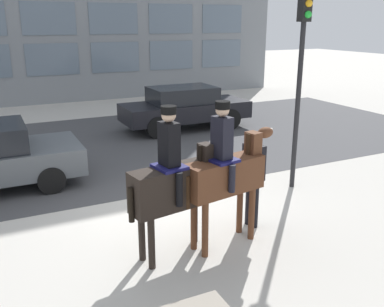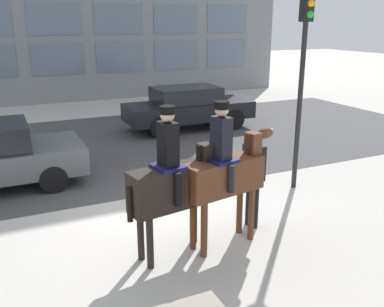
# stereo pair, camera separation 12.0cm
# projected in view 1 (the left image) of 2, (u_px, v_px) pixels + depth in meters

# --- Properties ---
(ground_plane) EXTENTS (80.00, 80.00, 0.00)m
(ground_plane) POSITION_uv_depth(u_px,v_px,m) (156.00, 204.00, 9.04)
(ground_plane) COLOR beige
(road_surface) EXTENTS (23.47, 8.50, 0.01)m
(road_surface) POSITION_uv_depth(u_px,v_px,m) (100.00, 147.00, 13.12)
(road_surface) COLOR #444447
(road_surface) RESTS_ON ground_plane
(mounted_horse_lead) EXTENTS (1.90, 0.67, 2.49)m
(mounted_horse_lead) POSITION_uv_depth(u_px,v_px,m) (175.00, 182.00, 6.74)
(mounted_horse_lead) COLOR black
(mounted_horse_lead) RESTS_ON ground_plane
(mounted_horse_companion) EXTENTS (1.85, 0.68, 2.50)m
(mounted_horse_companion) POSITION_uv_depth(u_px,v_px,m) (226.00, 172.00, 7.06)
(mounted_horse_companion) COLOR #59331E
(mounted_horse_companion) RESTS_ON ground_plane
(pedestrian_bystander) EXTENTS (0.82, 0.55, 1.79)m
(pedestrian_bystander) POSITION_uv_depth(u_px,v_px,m) (253.00, 173.00, 7.77)
(pedestrian_bystander) COLOR black
(pedestrian_bystander) RESTS_ON ground_plane
(street_car_far_lane) EXTENTS (4.49, 1.80, 1.51)m
(street_car_far_lane) POSITION_uv_depth(u_px,v_px,m) (185.00, 107.00, 15.11)
(street_car_far_lane) COLOR black
(street_car_far_lane) RESTS_ON ground_plane
(traffic_light) EXTENTS (0.24, 0.29, 4.40)m
(traffic_light) POSITION_uv_depth(u_px,v_px,m) (301.00, 59.00, 9.12)
(traffic_light) COLOR black
(traffic_light) RESTS_ON ground_plane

